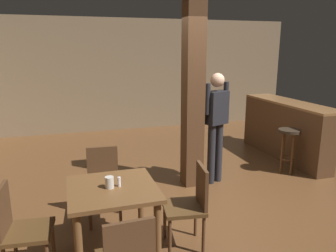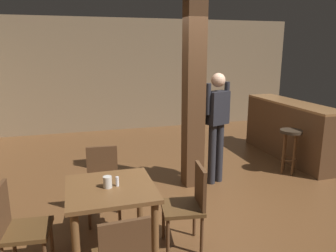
{
  "view_description": "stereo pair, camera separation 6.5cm",
  "coord_description": "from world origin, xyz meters",
  "px_view_note": "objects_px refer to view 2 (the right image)",
  "views": [
    {
      "loc": [
        -1.95,
        -3.86,
        2.08
      ],
      "look_at": [
        -0.7,
        0.18,
        1.07
      ],
      "focal_mm": 35.0,
      "sensor_mm": 36.0,
      "label": 1
    },
    {
      "loc": [
        -1.89,
        -3.88,
        2.08
      ],
      "look_at": [
        -0.7,
        0.18,
        1.07
      ],
      "focal_mm": 35.0,
      "sensor_mm": 36.0,
      "label": 2
    }
  ],
  "objects_px": {
    "dining_table": "(111,201)",
    "chair_north": "(103,180)",
    "bar_counter": "(287,130)",
    "napkin_cup": "(108,182)",
    "bar_stool_near": "(290,141)",
    "chair_west": "(17,226)",
    "salt_shaker": "(117,181)",
    "standing_person": "(217,121)",
    "chair_east": "(189,202)"
  },
  "relations": [
    {
      "from": "chair_north",
      "to": "chair_west",
      "type": "bearing_deg",
      "value": -134.9
    },
    {
      "from": "standing_person",
      "to": "bar_stool_near",
      "type": "xyz_separation_m",
      "value": [
        1.35,
        -0.01,
        -0.43
      ]
    },
    {
      "from": "chair_north",
      "to": "chair_west",
      "type": "xyz_separation_m",
      "value": [
        -0.85,
        -0.85,
        0.0
      ]
    },
    {
      "from": "salt_shaker",
      "to": "bar_counter",
      "type": "bearing_deg",
      "value": 31.95
    },
    {
      "from": "napkin_cup",
      "to": "salt_shaker",
      "type": "height_order",
      "value": "napkin_cup"
    },
    {
      "from": "salt_shaker",
      "to": "bar_counter",
      "type": "height_order",
      "value": "bar_counter"
    },
    {
      "from": "dining_table",
      "to": "bar_counter",
      "type": "bearing_deg",
      "value": 31.42
    },
    {
      "from": "dining_table",
      "to": "chair_west",
      "type": "height_order",
      "value": "chair_west"
    },
    {
      "from": "napkin_cup",
      "to": "standing_person",
      "type": "relative_size",
      "value": 0.07
    },
    {
      "from": "dining_table",
      "to": "bar_counter",
      "type": "distance_m",
      "value": 4.21
    },
    {
      "from": "dining_table",
      "to": "chair_west",
      "type": "bearing_deg",
      "value": -178.47
    },
    {
      "from": "salt_shaker",
      "to": "standing_person",
      "type": "relative_size",
      "value": 0.06
    },
    {
      "from": "standing_person",
      "to": "bar_stool_near",
      "type": "distance_m",
      "value": 1.41
    },
    {
      "from": "dining_table",
      "to": "chair_north",
      "type": "distance_m",
      "value": 0.84
    },
    {
      "from": "chair_east",
      "to": "chair_north",
      "type": "xyz_separation_m",
      "value": [
        -0.81,
        0.86,
        0.0
      ]
    },
    {
      "from": "chair_north",
      "to": "napkin_cup",
      "type": "xyz_separation_m",
      "value": [
        -0.02,
        -0.84,
        0.32
      ]
    },
    {
      "from": "dining_table",
      "to": "bar_stool_near",
      "type": "height_order",
      "value": "dining_table"
    },
    {
      "from": "standing_person",
      "to": "bar_counter",
      "type": "distance_m",
      "value": 1.99
    },
    {
      "from": "chair_north",
      "to": "standing_person",
      "type": "height_order",
      "value": "standing_person"
    },
    {
      "from": "chair_west",
      "to": "bar_stool_near",
      "type": "xyz_separation_m",
      "value": [
        4.0,
        1.49,
        0.07
      ]
    },
    {
      "from": "napkin_cup",
      "to": "bar_counter",
      "type": "xyz_separation_m",
      "value": [
        3.62,
        2.21,
        -0.28
      ]
    },
    {
      "from": "napkin_cup",
      "to": "salt_shaker",
      "type": "xyz_separation_m",
      "value": [
        0.09,
        0.01,
        -0.01
      ]
    },
    {
      "from": "salt_shaker",
      "to": "bar_stool_near",
      "type": "relative_size",
      "value": 0.13
    },
    {
      "from": "chair_east",
      "to": "standing_person",
      "type": "xyz_separation_m",
      "value": [
        0.99,
        1.5,
        0.5
      ]
    },
    {
      "from": "napkin_cup",
      "to": "bar_stool_near",
      "type": "bearing_deg",
      "value": 25.09
    },
    {
      "from": "chair_east",
      "to": "napkin_cup",
      "type": "xyz_separation_m",
      "value": [
        -0.83,
        0.01,
        0.32
      ]
    },
    {
      "from": "chair_north",
      "to": "salt_shaker",
      "type": "relative_size",
      "value": 9.28
    },
    {
      "from": "napkin_cup",
      "to": "chair_west",
      "type": "bearing_deg",
      "value": -179.31
    },
    {
      "from": "bar_stool_near",
      "to": "chair_east",
      "type": "bearing_deg",
      "value": -147.34
    },
    {
      "from": "bar_counter",
      "to": "bar_stool_near",
      "type": "height_order",
      "value": "bar_counter"
    },
    {
      "from": "chair_west",
      "to": "napkin_cup",
      "type": "distance_m",
      "value": 0.89
    },
    {
      "from": "salt_shaker",
      "to": "bar_stool_near",
      "type": "xyz_separation_m",
      "value": [
        3.07,
        1.48,
        -0.25
      ]
    },
    {
      "from": "bar_counter",
      "to": "bar_stool_near",
      "type": "relative_size",
      "value": 3.02
    },
    {
      "from": "chair_north",
      "to": "bar_counter",
      "type": "relative_size",
      "value": 0.39
    },
    {
      "from": "chair_west",
      "to": "bar_stool_near",
      "type": "height_order",
      "value": "chair_west"
    },
    {
      "from": "chair_west",
      "to": "bar_stool_near",
      "type": "bearing_deg",
      "value": 20.49
    },
    {
      "from": "chair_north",
      "to": "salt_shaker",
      "type": "bearing_deg",
      "value": -85.17
    },
    {
      "from": "dining_table",
      "to": "chair_east",
      "type": "height_order",
      "value": "chair_east"
    },
    {
      "from": "dining_table",
      "to": "napkin_cup",
      "type": "height_order",
      "value": "napkin_cup"
    },
    {
      "from": "napkin_cup",
      "to": "salt_shaker",
      "type": "distance_m",
      "value": 0.09
    },
    {
      "from": "napkin_cup",
      "to": "chair_east",
      "type": "bearing_deg",
      "value": -0.86
    },
    {
      "from": "bar_stool_near",
      "to": "dining_table",
      "type": "bearing_deg",
      "value": -154.9
    },
    {
      "from": "chair_north",
      "to": "napkin_cup",
      "type": "height_order",
      "value": "chair_north"
    },
    {
      "from": "salt_shaker",
      "to": "standing_person",
      "type": "bearing_deg",
      "value": 40.66
    },
    {
      "from": "chair_west",
      "to": "bar_counter",
      "type": "xyz_separation_m",
      "value": [
        4.45,
        2.22,
        0.05
      ]
    },
    {
      "from": "bar_counter",
      "to": "chair_north",
      "type": "bearing_deg",
      "value": -159.25
    },
    {
      "from": "dining_table",
      "to": "chair_north",
      "type": "bearing_deg",
      "value": 90.34
    },
    {
      "from": "bar_counter",
      "to": "chair_west",
      "type": "bearing_deg",
      "value": -153.51
    },
    {
      "from": "chair_east",
      "to": "salt_shaker",
      "type": "height_order",
      "value": "chair_east"
    },
    {
      "from": "chair_west",
      "to": "salt_shaker",
      "type": "distance_m",
      "value": 0.97
    }
  ]
}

